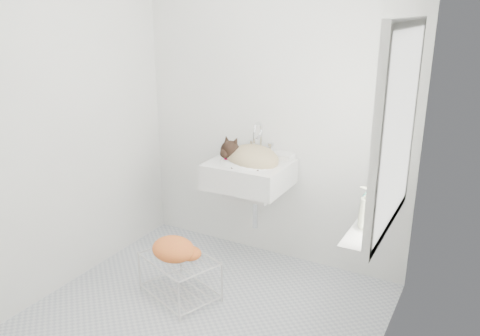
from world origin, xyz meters
The scene contains 15 objects.
floor centered at (0.00, 0.00, 0.00)m, with size 2.20×2.00×0.02m, color silver.
back_wall centered at (0.00, 1.00, 1.25)m, with size 2.20×0.02×2.50m, color white.
right_wall centered at (1.10, 0.00, 1.25)m, with size 0.02×2.00×2.50m, color white.
left_wall centered at (-1.10, 0.00, 1.25)m, with size 0.02×2.00×2.50m, color white.
window_glass centered at (1.09, 0.20, 1.35)m, with size 0.01×0.80×1.00m, color white.
window_frame centered at (1.07, 0.20, 1.35)m, with size 0.04×0.90×1.10m, color white.
windowsill centered at (1.01, 0.20, 0.83)m, with size 0.16×0.88×0.04m, color white.
sink centered at (-0.06, 0.74, 0.85)m, with size 0.58×0.51×0.23m, color white.
faucet centered at (-0.06, 0.92, 0.99)m, with size 0.21×0.15×0.21m, color silver, non-canonical shape.
cat centered at (-0.04, 0.72, 0.89)m, with size 0.43×0.34×0.26m.
wire_rack centered at (-0.27, 0.10, 0.15)m, with size 0.50×0.35×0.30m, color silver.
towel centered at (-0.30, 0.08, 0.33)m, with size 0.33×0.23×0.14m, color gold.
bottle_a centered at (1.00, 0.02, 0.85)m, with size 0.08×0.08×0.19m, color #EFF7CD.
bottle_b centered at (1.00, 0.15, 0.85)m, with size 0.10×0.10×0.22m, color #2F846F.
bottle_c centered at (1.00, 0.30, 0.85)m, with size 0.12×0.12×0.15m, color #B6BAC2.
Camera 1 is at (1.52, -2.30, 1.94)m, focal length 36.15 mm.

